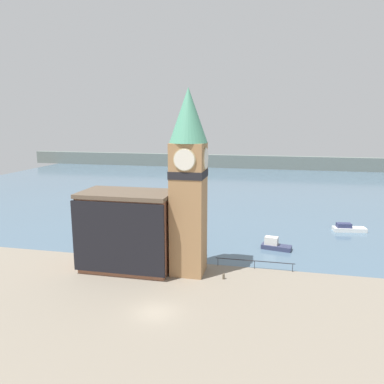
{
  "coord_description": "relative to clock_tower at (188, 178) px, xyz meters",
  "views": [
    {
      "loc": [
        10.8,
        -32.41,
        18.76
      ],
      "look_at": [
        2.01,
        7.78,
        10.73
      ],
      "focal_mm": 35.0,
      "sensor_mm": 36.0,
      "label": 1
    }
  ],
  "objects": [
    {
      "name": "ground_plane",
      "position": [
        -1.02,
        -10.37,
        -11.89
      ],
      "size": [
        160.0,
        160.0,
        0.0
      ],
      "primitive_type": "plane",
      "color": "gray"
    },
    {
      "name": "water",
      "position": [
        -1.02,
        63.12,
        -11.89
      ],
      "size": [
        160.0,
        120.0,
        0.0
      ],
      "color": "slate",
      "rests_on": "ground_plane"
    },
    {
      "name": "mooring_bollard_near",
      "position": [
        4.53,
        -1.11,
        -11.5
      ],
      "size": [
        0.28,
        0.28,
        0.72
      ],
      "color": "brown",
      "rests_on": "ground_plane"
    },
    {
      "name": "pier_railing",
      "position": [
        7.96,
        2.87,
        -10.94
      ],
      "size": [
        10.01,
        0.08,
        1.09
      ],
      "color": "#232328",
      "rests_on": "ground_plane"
    },
    {
      "name": "boat_near",
      "position": [
        10.46,
        10.95,
        -11.25
      ],
      "size": [
        4.51,
        2.47,
        1.79
      ],
      "rotation": [
        0.0,
        0.0,
        -0.2
      ],
      "color": "#333856",
      "rests_on": "water"
    },
    {
      "name": "clock_tower",
      "position": [
        0.0,
        0.0,
        0.0
      ],
      "size": [
        4.51,
        4.51,
        22.36
      ],
      "color": "#9E754C",
      "rests_on": "ground_plane"
    },
    {
      "name": "boat_far",
      "position": [
        22.66,
        22.75,
        -11.38
      ],
      "size": [
        5.59,
        2.61,
        1.38
      ],
      "rotation": [
        0.0,
        0.0,
        0.14
      ],
      "color": "silver",
      "rests_on": "water"
    },
    {
      "name": "pier_building",
      "position": [
        -7.83,
        -0.37,
        -6.89
      ],
      "size": [
        11.52,
        6.59,
        9.96
      ],
      "color": "#935B42",
      "rests_on": "ground_plane"
    },
    {
      "name": "far_shoreline",
      "position": [
        -1.02,
        103.12,
        -9.39
      ],
      "size": [
        180.0,
        3.0,
        5.0
      ],
      "color": "slate",
      "rests_on": "water"
    }
  ]
}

